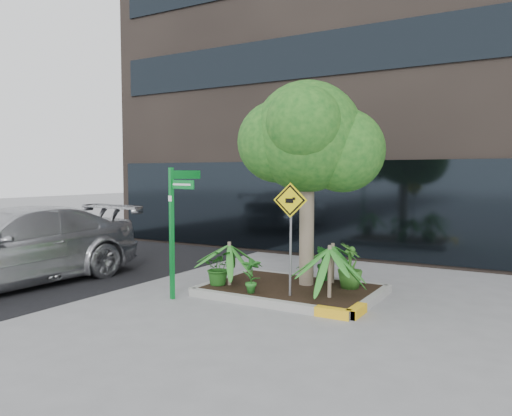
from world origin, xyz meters
The scene contains 15 objects.
ground centered at (0.00, 0.00, 0.00)m, with size 80.00×80.00×0.00m, color gray.
asphalt_road centered at (-6.50, 0.00, 0.01)m, with size 7.00×80.00×0.01m, color black.
building centered at (0.50, 8.50, 7.50)m, with size 18.00×8.00×15.00m, color #2D2621.
planter centered at (0.23, 0.27, 0.10)m, with size 3.35×2.36×0.15m.
tree centered at (0.37, 0.63, 3.07)m, with size 2.80×2.49×4.20m.
palm_front centered at (1.16, -0.13, 1.03)m, with size 1.05×1.05×1.17m.
palm_left centered at (-0.92, -0.20, 0.95)m, with size 0.97×0.97×1.08m.
palm_back centered at (0.77, 1.01, 0.90)m, with size 0.91×0.91×1.01m.
parked_car centered at (-5.20, -2.03, 0.82)m, with size 2.29×5.64×1.64m, color silver.
shrub_a centered at (-1.09, -0.30, 0.50)m, with size 0.64×0.64×0.71m, color #205A19.
shrub_b centered at (1.23, 0.75, 0.58)m, with size 0.48×0.48×0.86m, color #2C631D.
shrub_c centered at (-0.20, -0.55, 0.49)m, with size 0.36×0.36×0.68m, color #277624.
shrub_d centered at (0.55, 1.15, 0.51)m, with size 0.40×0.40×0.72m, color #19571B.
street_sign_post centered at (-1.51, -1.14, 1.53)m, with size 0.71×0.84×2.47m.
cattle_sign centered at (0.49, -0.35, 1.53)m, with size 0.62×0.13×2.05m.
Camera 1 is at (4.45, -8.36, 2.36)m, focal length 35.00 mm.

